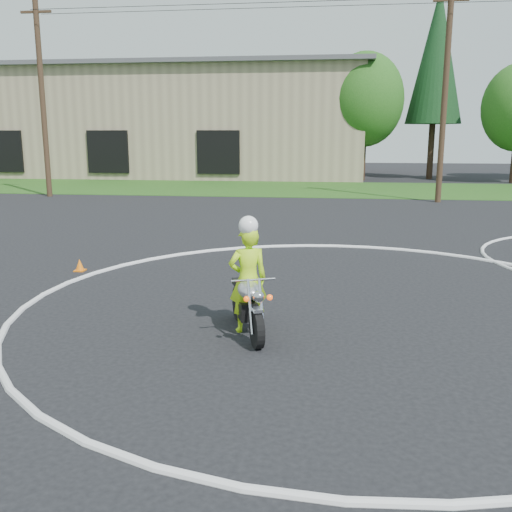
# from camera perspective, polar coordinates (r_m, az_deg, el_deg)

# --- Properties ---
(ground) EXTENTS (120.00, 120.00, 0.00)m
(ground) POSITION_cam_1_polar(r_m,az_deg,el_deg) (8.27, 8.43, -11.17)
(ground) COLOR black
(ground) RESTS_ON ground
(grass_strip) EXTENTS (120.00, 10.00, 0.02)m
(grass_strip) POSITION_cam_1_polar(r_m,az_deg,el_deg) (34.76, 7.79, 6.65)
(grass_strip) COLOR #1E4714
(grass_strip) RESTS_ON ground
(course_markings) EXTENTS (19.05, 19.05, 0.12)m
(course_markings) POSITION_cam_1_polar(r_m,az_deg,el_deg) (12.61, 18.06, -3.40)
(course_markings) COLOR silver
(course_markings) RESTS_ON ground
(primary_motorcycle) EXTENTS (0.91, 1.92, 1.06)m
(primary_motorcycle) POSITION_cam_1_polar(r_m,az_deg,el_deg) (9.41, -0.82, -4.81)
(primary_motorcycle) COLOR black
(primary_motorcycle) RESTS_ON ground
(rider_primary_grp) EXTENTS (0.76, 0.63, 1.96)m
(rider_primary_grp) POSITION_cam_1_polar(r_m,az_deg,el_deg) (9.42, -0.81, -2.05)
(rider_primary_grp) COLOR #B9F419
(rider_primary_grp) RESTS_ON ground
(warehouse) EXTENTS (41.00, 17.00, 8.30)m
(warehouse) POSITION_cam_1_polar(r_m,az_deg,el_deg) (50.82, -13.41, 12.82)
(warehouse) COLOR tan
(warehouse) RESTS_ON ground
(utility_poles) EXTENTS (41.60, 1.12, 10.00)m
(utility_poles) POSITION_cam_1_polar(r_m,az_deg,el_deg) (29.14, 18.38, 15.35)
(utility_poles) COLOR #473321
(utility_poles) RESTS_ON ground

